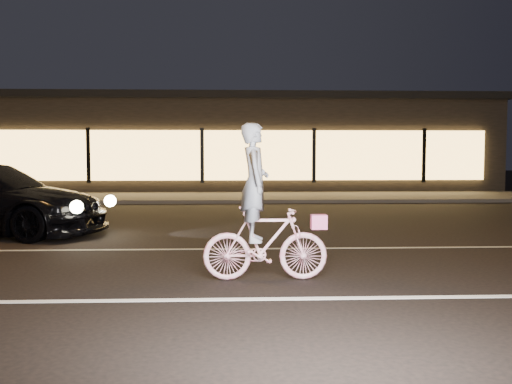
{
  "coord_description": "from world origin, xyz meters",
  "views": [
    {
      "loc": [
        1.17,
        -8.07,
        1.73
      ],
      "look_at": [
        1.54,
        0.6,
        1.12
      ],
      "focal_mm": 40.0,
      "sensor_mm": 36.0,
      "label": 1
    }
  ],
  "objects": [
    {
      "name": "cyclist",
      "position": [
        1.58,
        -0.49,
        0.75
      ],
      "size": [
        1.68,
        0.58,
        2.12
      ],
      "rotation": [
        0.0,
        0.0,
        1.57
      ],
      "color": "#EC4F77",
      "rests_on": "ground"
    },
    {
      "name": "ground",
      "position": [
        0.0,
        0.0,
        0.0
      ],
      "size": [
        90.0,
        90.0,
        0.0
      ],
      "primitive_type": "plane",
      "color": "black",
      "rests_on": "ground"
    },
    {
      "name": "sidewalk",
      "position": [
        0.0,
        13.0,
        0.06
      ],
      "size": [
        30.0,
        4.0,
        0.12
      ],
      "primitive_type": "cube",
      "color": "#383533",
      "rests_on": "ground"
    },
    {
      "name": "storefront",
      "position": [
        0.0,
        18.97,
        2.15
      ],
      "size": [
        25.4,
        8.42,
        4.2
      ],
      "color": "black",
      "rests_on": "ground"
    },
    {
      "name": "lane_stripe_near",
      "position": [
        0.0,
        -1.5,
        0.0
      ],
      "size": [
        60.0,
        0.12,
        0.01
      ],
      "primitive_type": "cube",
      "color": "silver",
      "rests_on": "ground"
    },
    {
      "name": "lane_stripe_far",
      "position": [
        0.0,
        2.0,
        0.0
      ],
      "size": [
        60.0,
        0.1,
        0.01
      ],
      "primitive_type": "cube",
      "color": "gray",
      "rests_on": "ground"
    }
  ]
}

